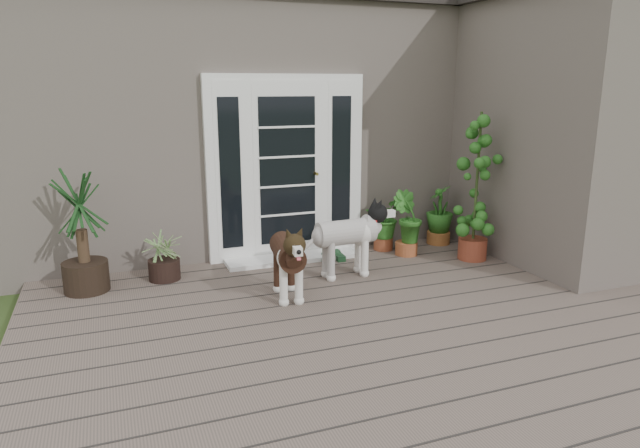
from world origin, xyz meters
name	(u,v)px	position (x,y,z in m)	size (l,w,h in m)	color
deck	(385,327)	(0.00, 0.40, 0.06)	(6.20, 4.60, 0.12)	#6B5B4C
house_main	(258,126)	(0.00, 4.65, 1.55)	(7.40, 4.00, 3.10)	#665E54
roof_main	(255,9)	(0.00, 4.65, 3.20)	(7.60, 4.20, 0.20)	#2D2826
house_wing	(566,137)	(2.90, 1.50, 1.55)	(1.60, 2.40, 3.10)	#665E54
door_unit	(287,168)	(-0.20, 2.60, 1.19)	(1.90, 0.14, 2.15)	white
door_step	(293,258)	(-0.20, 2.40, 0.14)	(1.60, 0.40, 0.05)	white
brindle_dog	(288,264)	(-0.63, 1.25, 0.46)	(0.35, 0.82, 0.68)	#3C2115
white_dog	(346,244)	(0.15, 1.63, 0.48)	(0.37, 0.86, 0.72)	white
spider_plant	(163,253)	(-1.70, 2.22, 0.42)	(0.55, 0.55, 0.59)	#8E9F61
yucca	(82,233)	(-2.47, 2.14, 0.73)	(0.84, 0.84, 1.21)	black
herb_a	(384,225)	(1.00, 2.40, 0.44)	(0.50, 0.50, 0.63)	#17531B
herb_b	(407,232)	(1.17, 2.10, 0.41)	(0.39, 0.39, 0.58)	#265719
herb_c	(439,220)	(1.81, 2.40, 0.44)	(0.41, 0.41, 0.64)	#22611B
sapling	(477,185)	(1.82, 1.67, 1.02)	(0.53, 0.53, 1.80)	#18551D
clog_left	(339,256)	(0.32, 2.22, 0.16)	(0.13, 0.28, 0.09)	#15361C
clog_right	(326,257)	(0.16, 2.24, 0.16)	(0.12, 0.26, 0.08)	#153620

